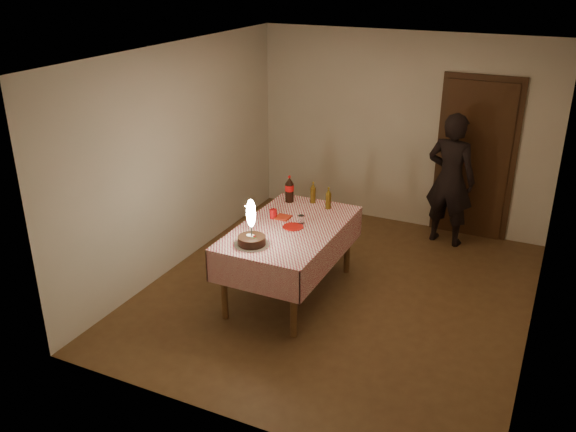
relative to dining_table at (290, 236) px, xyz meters
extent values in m
cube|color=brown|center=(0.47, 0.24, -0.70)|extent=(4.00, 4.50, 0.01)
cube|color=beige|center=(0.47, 2.49, 0.60)|extent=(4.00, 0.04, 2.60)
cube|color=beige|center=(0.47, -2.01, 0.60)|extent=(4.00, 0.04, 2.60)
cube|color=beige|center=(-1.53, 0.24, 0.60)|extent=(0.04, 4.50, 2.60)
cube|color=beige|center=(2.47, 0.24, 0.60)|extent=(0.04, 4.50, 2.60)
cube|color=silver|center=(0.47, 0.24, 1.90)|extent=(4.00, 4.50, 0.04)
cube|color=#472814|center=(1.47, 2.46, 0.32)|extent=(0.85, 0.05, 2.05)
sphere|color=#B28C33|center=(1.15, 2.41, 0.30)|extent=(0.06, 0.06, 0.06)
cube|color=brown|center=(0.00, 0.00, 0.08)|extent=(0.90, 1.60, 0.04)
cylinder|color=brown|center=(-0.39, -0.74, -0.32)|extent=(0.07, 0.07, 0.76)
cylinder|color=brown|center=(0.39, -0.74, -0.32)|extent=(0.07, 0.07, 0.76)
cylinder|color=brown|center=(-0.39, 0.74, -0.32)|extent=(0.07, 0.07, 0.76)
cylinder|color=brown|center=(0.39, 0.74, -0.32)|extent=(0.07, 0.07, 0.76)
cube|color=white|center=(0.00, 0.00, 0.10)|extent=(1.02, 1.72, 0.01)
cube|color=white|center=(0.00, -0.85, -0.07)|extent=(1.02, 0.01, 0.34)
cube|color=white|center=(0.00, 0.85, -0.07)|extent=(1.02, 0.01, 0.34)
cube|color=white|center=(-0.50, 0.00, -0.07)|extent=(0.01, 1.72, 0.34)
cube|color=white|center=(0.50, 0.00, -0.07)|extent=(0.01, 1.72, 0.34)
cylinder|color=white|center=(-0.16, -0.56, 0.11)|extent=(0.35, 0.35, 0.01)
cylinder|color=black|center=(-0.16, -0.56, 0.16)|extent=(0.27, 0.27, 0.08)
cylinder|color=white|center=(-0.18, -0.55, 0.20)|extent=(0.07, 0.07, 0.00)
sphere|color=red|center=(-0.12, -0.57, 0.21)|extent=(0.02, 0.02, 0.02)
cube|color=#19721E|center=(-0.11, -0.58, 0.20)|extent=(0.02, 0.01, 0.00)
cube|color=#19721E|center=(-0.13, -0.59, 0.20)|extent=(0.01, 0.02, 0.00)
cylinder|color=#262628|center=(-0.16, -0.56, 0.26)|extent=(0.01, 0.01, 0.12)
ellipsoid|color=#FFF2BF|center=(-0.16, -0.56, 0.45)|extent=(0.09, 0.09, 0.29)
sphere|color=white|center=(-0.16, -0.56, 0.34)|extent=(0.04, 0.04, 0.04)
cylinder|color=#B2110C|center=(0.03, 0.00, 0.11)|extent=(0.22, 0.22, 0.01)
cylinder|color=#AD0C0F|center=(-0.26, 0.13, 0.16)|extent=(0.08, 0.08, 0.10)
cylinder|color=white|center=(0.07, 0.13, 0.15)|extent=(0.07, 0.07, 0.09)
cube|color=#A92713|center=(-0.17, 0.17, 0.12)|extent=(0.15, 0.15, 0.02)
cylinder|color=black|center=(-0.31, 0.65, 0.22)|extent=(0.10, 0.10, 0.22)
cylinder|color=red|center=(-0.31, 0.65, 0.28)|extent=(0.10, 0.10, 0.07)
cone|color=black|center=(-0.31, 0.65, 0.37)|extent=(0.10, 0.10, 0.08)
cylinder|color=red|center=(-0.31, 0.65, 0.41)|extent=(0.03, 0.03, 0.02)
cylinder|color=#543C0E|center=(-0.05, 0.74, 0.20)|extent=(0.06, 0.06, 0.18)
cone|color=#543C0E|center=(-0.05, 0.74, 0.32)|extent=(0.06, 0.06, 0.06)
cylinder|color=olive|center=(-0.05, 0.74, 0.35)|extent=(0.02, 0.02, 0.02)
cylinder|color=#543C0E|center=(0.17, 0.64, 0.20)|extent=(0.06, 0.06, 0.18)
cone|color=#543C0E|center=(0.17, 0.64, 0.32)|extent=(0.06, 0.06, 0.06)
cylinder|color=olive|center=(0.17, 0.64, 0.35)|extent=(0.02, 0.02, 0.02)
imported|color=black|center=(1.25, 2.09, 0.16)|extent=(0.69, 0.51, 1.71)
cube|color=black|center=(1.27, 2.21, 0.76)|extent=(0.14, 0.11, 0.10)
cylinder|color=black|center=(1.29, 2.29, 0.76)|extent=(0.09, 0.09, 0.08)
camera|label=1|loc=(2.51, -5.33, 2.74)|focal=38.00mm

